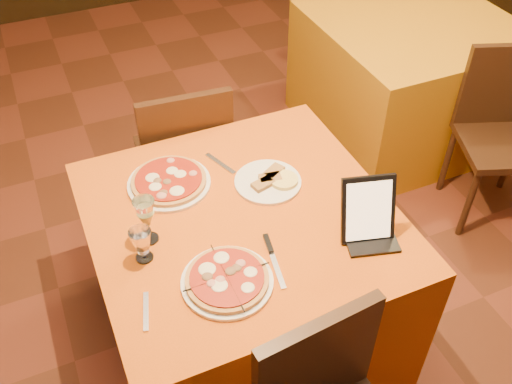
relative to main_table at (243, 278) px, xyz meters
name	(u,v)px	position (x,y,z in m)	size (l,w,h in m)	color
floor	(234,306)	(0.01, 0.15, -0.38)	(6.00, 7.00, 0.01)	#5E2D19
main_table	(243,278)	(0.00, 0.00, 0.00)	(1.10, 1.10, 0.75)	#CD560D
side_table	(407,79)	(1.52, 1.04, 0.00)	(1.10, 1.10, 0.75)	#C27B0C
chair_main_far	(183,155)	(0.00, 0.78, 0.08)	(0.37, 0.37, 0.91)	black
chair_side_near	(503,144)	(1.52, 0.21, 0.08)	(0.46, 0.46, 0.91)	black
chair_side_far	(341,12)	(1.52, 1.87, 0.08)	(0.47, 0.47, 0.91)	black
pizza_near	(227,280)	(-0.17, -0.28, 0.39)	(0.30, 0.30, 0.03)	white
pizza_far	(169,182)	(-0.20, 0.26, 0.39)	(0.32, 0.32, 0.03)	white
cutlet_dish	(268,181)	(0.16, 0.12, 0.39)	(0.26, 0.26, 0.03)	white
wine_glass	(147,220)	(-0.34, 0.01, 0.47)	(0.06, 0.06, 0.19)	#C8C871
water_glass	(142,245)	(-0.38, -0.06, 0.44)	(0.07, 0.07, 0.13)	white
tablet	(368,209)	(0.36, -0.26, 0.49)	(0.19, 0.02, 0.24)	black
knife	(275,263)	(0.01, -0.26, 0.38)	(0.23, 0.02, 0.01)	#BCBBC2
fork_near	(146,311)	(-0.44, -0.28, 0.38)	(0.15, 0.02, 0.01)	#ABAAB0
fork_far	(220,164)	(0.03, 0.30, 0.38)	(0.17, 0.02, 0.01)	#B1B1B8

